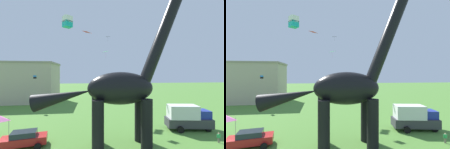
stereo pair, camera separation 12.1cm
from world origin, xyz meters
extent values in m
cylinder|color=black|center=(4.66, 6.34, 2.42)|extent=(1.12, 1.12, 4.83)
cylinder|color=black|center=(4.66, 4.21, 2.42)|extent=(1.12, 1.12, 4.83)
cylinder|color=black|center=(0.03, 6.34, 2.42)|extent=(1.12, 1.12, 4.83)
cylinder|color=black|center=(0.03, 4.21, 2.42)|extent=(1.12, 1.12, 4.83)
ellipsoid|color=black|center=(2.35, 5.27, 5.81)|extent=(6.61, 2.85, 3.26)
cylinder|color=black|center=(6.64, 5.27, 11.02)|extent=(4.75, 1.22, 9.42)
cone|color=black|center=(-3.20, 5.27, 5.07)|extent=(5.81, 1.63, 2.76)
cube|color=red|center=(-7.18, 6.45, 0.67)|extent=(4.46, 2.55, 0.72)
cube|color=#232B35|center=(-7.18, 6.45, 1.29)|extent=(2.53, 1.97, 0.52)
cylinder|color=black|center=(-5.63, 7.34, 0.31)|extent=(0.65, 0.33, 0.62)
cylinder|color=black|center=(-5.63, 5.56, 0.31)|extent=(0.65, 0.33, 0.62)
cylinder|color=black|center=(-8.74, 7.34, 0.31)|extent=(0.65, 0.33, 0.62)
cylinder|color=black|center=(-8.74, 5.56, 0.31)|extent=(0.65, 0.33, 0.62)
cube|color=#38383D|center=(12.01, 8.83, 0.95)|extent=(5.87, 3.01, 1.10)
cube|color=navy|center=(13.85, 8.83, 2.00)|extent=(2.09, 2.20, 1.00)
cube|color=silver|center=(11.22, 8.83, 2.35)|extent=(3.87, 2.59, 1.70)
cylinder|color=black|center=(14.02, 9.88, 0.40)|extent=(0.83, 0.39, 0.80)
cylinder|color=black|center=(14.02, 7.78, 0.40)|extent=(0.83, 0.39, 0.80)
cylinder|color=black|center=(10.33, 9.88, 0.40)|extent=(0.83, 0.39, 0.80)
cylinder|color=black|center=(10.33, 7.78, 0.40)|extent=(0.83, 0.39, 0.80)
cylinder|color=#6B6056|center=(12.68, 4.73, 0.26)|extent=(0.09, 0.09, 0.51)
cylinder|color=#6B6056|center=(12.81, 4.73, 0.26)|extent=(0.09, 0.09, 0.51)
cube|color=green|center=(12.74, 4.73, 0.70)|extent=(0.28, 0.17, 0.36)
sphere|color=tan|center=(12.74, 4.73, 0.96)|extent=(0.16, 0.16, 0.16)
cylinder|color=green|center=(12.58, 4.73, 0.72)|extent=(0.07, 0.07, 0.35)
cylinder|color=green|center=(12.90, 4.73, 0.72)|extent=(0.07, 0.07, 0.35)
cylinder|color=#B2B2B7|center=(-10.26, 9.89, 1.05)|extent=(0.06, 0.06, 2.10)
cube|color=black|center=(2.62, 20.04, 14.56)|extent=(0.76, 0.58, 0.11)
cylinder|color=black|center=(2.62, 20.04, 14.08)|extent=(0.01, 0.01, 0.74)
cube|color=red|center=(-1.49, 22.72, 16.01)|extent=(2.05, 2.18, 0.31)
cube|color=green|center=(1.75, 15.11, 10.92)|extent=(1.12, 1.19, 0.22)
cylinder|color=pink|center=(1.75, 15.11, 10.29)|extent=(0.01, 0.01, 0.96)
cube|color=#287AE5|center=(-12.32, 24.62, 6.82)|extent=(0.67, 0.67, 0.38)
cube|color=black|center=(-12.32, 24.62, 6.52)|extent=(0.67, 0.67, 0.38)
cube|color=white|center=(-3.26, 8.13, 13.45)|extent=(1.23, 1.23, 0.71)
cube|color=#19B2B7|center=(-3.26, 8.13, 12.90)|extent=(1.23, 1.23, 0.71)
cube|color=#B7A893|center=(-19.32, 34.17, 4.94)|extent=(18.47, 10.65, 9.89)
cube|color=gray|center=(-19.32, 34.17, 10.14)|extent=(18.84, 10.86, 0.50)
camera|label=1|loc=(-0.59, -10.09, 7.17)|focal=25.08mm
camera|label=2|loc=(-0.47, -10.11, 7.17)|focal=25.08mm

